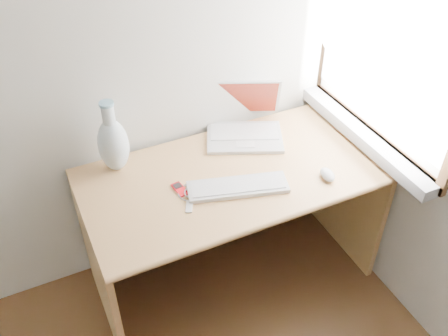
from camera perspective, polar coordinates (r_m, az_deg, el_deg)
name	(u,v)px	position (r m, az deg, el deg)	size (l,w,h in m)	color
window	(387,40)	(2.30, 18.09, 13.74)	(0.11, 0.99, 1.10)	white
desk	(226,195)	(2.48, 0.19, -3.13)	(1.39, 0.70, 0.74)	#DBB26A
laptop	(240,124)	(2.50, 1.88, 5.01)	(0.44, 0.44, 0.25)	silver
external_keyboard	(238,187)	(2.20, 1.59, -2.14)	(0.46, 0.25, 0.02)	white
mouse	(327,174)	(2.30, 11.74, -0.73)	(0.06, 0.10, 0.03)	silver
ipod	(180,189)	(2.20, -5.07, -2.42)	(0.05, 0.10, 0.01)	red
cable_coil	(191,192)	(2.18, -3.80, -2.80)	(0.12, 0.12, 0.01)	white
remote	(189,206)	(2.12, -4.00, -4.40)	(0.03, 0.07, 0.01)	white
vase	(113,143)	(2.28, -12.56, 2.79)	(0.14, 0.14, 0.35)	white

